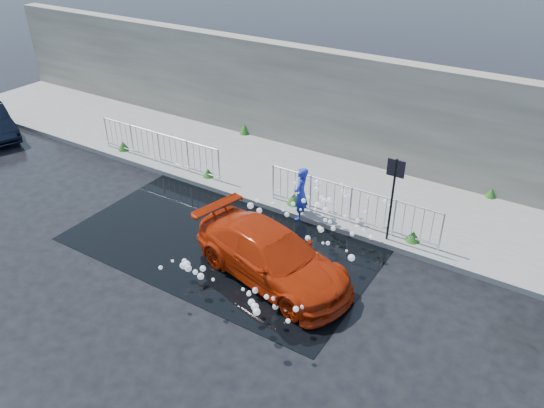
# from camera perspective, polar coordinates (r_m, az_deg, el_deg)

# --- Properties ---
(ground) EXTENTS (90.00, 90.00, 0.00)m
(ground) POSITION_cam_1_polar(r_m,az_deg,el_deg) (13.98, -8.98, -5.15)
(ground) COLOR black
(ground) RESTS_ON ground
(pavement) EXTENTS (30.00, 4.00, 0.15)m
(pavement) POSITION_cam_1_polar(r_m,az_deg,el_deg) (17.38, 1.63, 3.21)
(pavement) COLOR slate
(pavement) RESTS_ON ground
(curb) EXTENTS (30.00, 0.25, 0.16)m
(curb) POSITION_cam_1_polar(r_m,az_deg,el_deg) (15.90, -2.07, 0.40)
(curb) COLOR slate
(curb) RESTS_ON ground
(retaining_wall) EXTENTS (30.00, 0.60, 3.50)m
(retaining_wall) POSITION_cam_1_polar(r_m,az_deg,el_deg) (18.43, 5.28, 10.92)
(retaining_wall) COLOR #5F5B50
(retaining_wall) RESTS_ON pavement
(puddle) EXTENTS (8.00, 5.00, 0.01)m
(puddle) POSITION_cam_1_polar(r_m,az_deg,el_deg) (14.33, -4.89, -3.81)
(puddle) COLOR black
(puddle) RESTS_ON ground
(sign_post) EXTENTS (0.45, 0.06, 2.50)m
(sign_post) POSITION_cam_1_polar(r_m,az_deg,el_deg) (13.55, 12.93, 1.79)
(sign_post) COLOR black
(sign_post) RESTS_ON ground
(railing_left) EXTENTS (5.05, 0.05, 1.10)m
(railing_left) POSITION_cam_1_polar(r_m,az_deg,el_deg) (18.15, -12.06, 6.06)
(railing_left) COLOR silver
(railing_left) RESTS_ON pavement
(railing_right) EXTENTS (5.05, 0.05, 1.10)m
(railing_right) POSITION_cam_1_polar(r_m,az_deg,el_deg) (14.60, 8.47, 0.03)
(railing_right) COLOR silver
(railing_right) RESTS_ON pavement
(weeds) EXTENTS (12.17, 3.93, 0.38)m
(weeds) POSITION_cam_1_polar(r_m,az_deg,el_deg) (17.10, -0.03, 3.63)
(weeds) COLOR #155219
(weeds) RESTS_ON pavement
(water_spray) EXTENTS (3.58, 5.64, 1.03)m
(water_spray) POSITION_cam_1_polar(r_m,az_deg,el_deg) (13.22, 1.43, -3.45)
(water_spray) COLOR white
(water_spray) RESTS_ON ground
(red_car) EXTENTS (4.59, 2.70, 1.25)m
(red_car) POSITION_cam_1_polar(r_m,az_deg,el_deg) (12.63, 0.01, -5.59)
(red_car) COLOR #A52106
(red_car) RESTS_ON ground
(person) EXTENTS (0.47, 0.64, 1.60)m
(person) POSITION_cam_1_polar(r_m,az_deg,el_deg) (14.80, 3.11, 1.10)
(person) COLOR #2332B0
(person) RESTS_ON ground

